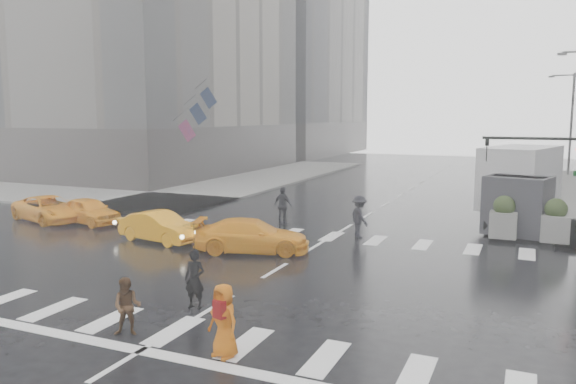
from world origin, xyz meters
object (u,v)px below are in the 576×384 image
at_px(pedestrian_brown, 127,307).
at_px(taxi_mid, 160,227).
at_px(traffic_signal_pole, 559,168).
at_px(taxi_front, 89,211).
at_px(pedestrian_orange, 224,320).
at_px(box_truck, 520,184).

relative_size(pedestrian_brown, taxi_mid, 0.37).
height_order(traffic_signal_pole, taxi_front, traffic_signal_pole).
bearing_deg(pedestrian_orange, taxi_front, 159.74).
bearing_deg(taxi_front, pedestrian_brown, -119.88).
xyz_separation_m(traffic_signal_pole, taxi_mid, (-15.39, -5.87, -2.58)).
bearing_deg(box_truck, pedestrian_orange, -91.16).
distance_m(taxi_front, box_truck, 21.13).
distance_m(taxi_mid, box_truck, 17.05).
height_order(pedestrian_orange, box_truck, box_truck).
bearing_deg(pedestrian_brown, taxi_front, 111.42).
bearing_deg(taxi_mid, pedestrian_orange, -126.10).
distance_m(pedestrian_orange, box_truck, 19.61).
bearing_deg(taxi_front, traffic_signal_pole, -65.40).
bearing_deg(box_truck, traffic_signal_pole, -53.61).
xyz_separation_m(traffic_signal_pole, pedestrian_brown, (-9.89, -14.67, -2.50)).
bearing_deg(taxi_front, taxi_mid, -94.68).
bearing_deg(pedestrian_orange, box_truck, 91.00).
height_order(taxi_front, taxi_mid, taxi_front).
relative_size(pedestrian_brown, taxi_front, 0.38).
relative_size(traffic_signal_pole, pedestrian_orange, 2.70).
relative_size(taxi_front, box_truck, 0.53).
distance_m(traffic_signal_pole, taxi_front, 21.57).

